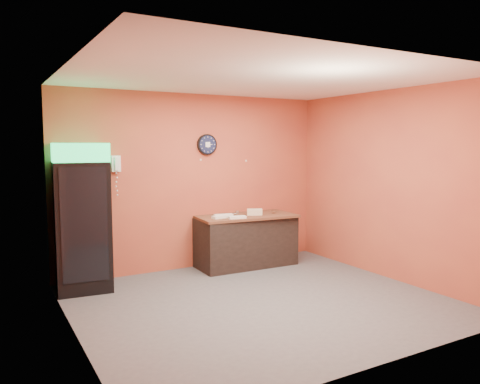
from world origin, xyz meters
TOP-DOWN VIEW (x-y plane):
  - floor at (0.00, 0.00)m, footprint 4.50×4.50m
  - back_wall at (0.00, 2.00)m, footprint 4.50×0.02m
  - left_wall at (-2.25, 0.00)m, footprint 0.02×4.00m
  - right_wall at (2.25, 0.00)m, footprint 0.02×4.00m
  - ceiling at (0.00, 0.00)m, footprint 4.50×4.00m
  - beverage_cooler at (-1.85, 1.61)m, footprint 0.77×0.78m
  - prep_counter at (0.74, 1.64)m, footprint 1.63×0.76m
  - wall_clock at (0.20, 1.97)m, footprint 0.34×0.06m
  - wall_phone at (-1.29, 1.95)m, footprint 0.13×0.11m
  - butcher_paper at (0.74, 1.64)m, footprint 1.67×0.92m
  - sub_roll_stack at (0.85, 1.54)m, footprint 0.26×0.18m
  - wrapped_sandwich_left at (0.23, 1.55)m, footprint 0.30×0.15m
  - wrapped_sandwich_mid at (0.44, 1.38)m, footprint 0.29×0.16m
  - wrapped_sandwich_right at (0.33, 1.65)m, footprint 0.31×0.16m
  - kitchen_tool at (0.66, 1.78)m, footprint 0.06×0.06m

SIDE VIEW (x-z plane):
  - floor at x=0.00m, z-range 0.00..0.00m
  - prep_counter at x=0.74m, z-range 0.00..0.81m
  - butcher_paper at x=0.74m, z-range 0.81..0.85m
  - wrapped_sandwich_mid at x=0.44m, z-range 0.85..0.88m
  - wrapped_sandwich_left at x=0.23m, z-range 0.85..0.89m
  - wrapped_sandwich_right at x=0.33m, z-range 0.85..0.89m
  - kitchen_tool at x=0.66m, z-range 0.85..0.91m
  - sub_roll_stack at x=0.85m, z-range 0.85..0.95m
  - beverage_cooler at x=-1.85m, z-range -0.02..1.99m
  - back_wall at x=0.00m, z-range 0.00..2.80m
  - left_wall at x=-2.25m, z-range 0.00..2.80m
  - right_wall at x=2.25m, z-range 0.00..2.80m
  - wall_phone at x=-1.29m, z-range 1.60..1.83m
  - wall_clock at x=0.20m, z-range 1.83..2.16m
  - ceiling at x=0.00m, z-range 2.79..2.81m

